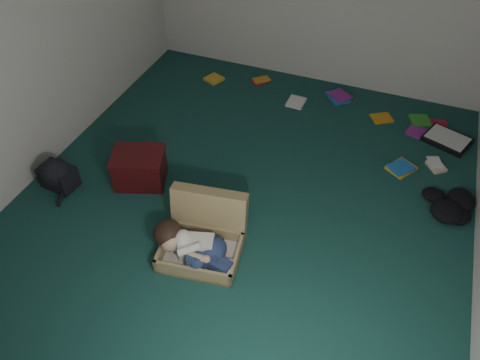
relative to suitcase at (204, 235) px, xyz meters
The scene contains 10 objects.
floor 0.69m from the suitcase, 80.22° to the left, with size 4.50×4.50×0.00m, color #164039.
wall_front 1.97m from the suitcase, 85.86° to the right, with size 4.50×4.50×0.00m, color silver.
wall_left 2.31m from the suitcase, 160.54° to the left, with size 4.50×4.50×0.00m, color silver.
suitcase is the anchor object (origin of this frame).
person 0.17m from the suitcase, 96.94° to the right, with size 0.71×0.34×0.29m.
maroon_bin 1.03m from the suitcase, 150.72° to the left, with size 0.58×0.51×0.33m.
backpack 1.59m from the suitcase, behind, with size 0.40×0.32×0.24m, color black, non-canonical shape.
clothing_pile 2.18m from the suitcase, 33.44° to the left, with size 0.47×0.39×0.15m, color black, non-canonical shape.
paper_tray 2.85m from the suitcase, 50.69° to the left, with size 0.53×0.47×0.06m.
book_scatter 2.43m from the suitcase, 70.33° to the left, with size 2.93×1.30×0.02m.
Camera 1 is at (1.06, -2.86, 3.12)m, focal length 35.00 mm.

